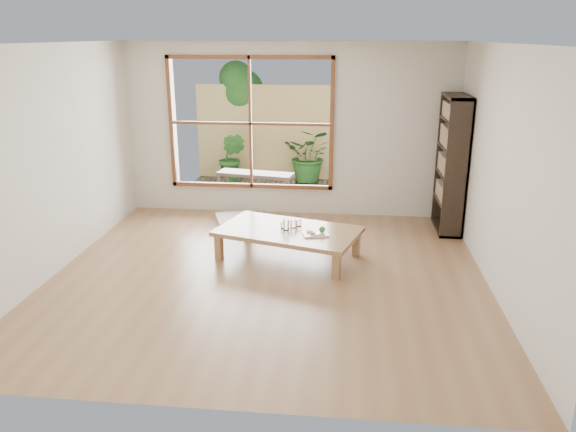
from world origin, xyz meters
name	(u,v)px	position (x,y,z in m)	size (l,w,h in m)	color
ground	(268,275)	(0.00, 0.00, 0.00)	(5.00, 5.00, 0.00)	#99744C
low_table	(288,233)	(0.17, 0.57, 0.33)	(1.92, 1.42, 0.37)	#AC8053
floor_cushion	(236,219)	(-0.75, 1.89, 0.04)	(0.57, 0.57, 0.08)	silver
bookshelf	(451,164)	(2.33, 1.90, 0.96)	(0.31, 0.86, 1.91)	black
glass_tall	(286,225)	(0.15, 0.54, 0.45)	(0.08, 0.08, 0.14)	silver
glass_mid	(293,224)	(0.23, 0.63, 0.43)	(0.08, 0.08, 0.11)	silver
glass_short	(299,223)	(0.29, 0.70, 0.42)	(0.07, 0.07, 0.09)	silver
glass_small	(283,225)	(0.10, 0.61, 0.41)	(0.06, 0.06, 0.08)	silver
food_tray	(317,233)	(0.54, 0.41, 0.40)	(0.35, 0.29, 0.10)	white
deck	(263,192)	(-0.60, 3.56, 0.00)	(2.80, 2.00, 0.05)	#3B322B
garden_bench	(255,176)	(-0.68, 3.25, 0.38)	(1.34, 0.60, 0.41)	black
bamboo_fence	(270,133)	(-0.60, 4.56, 0.90)	(2.80, 0.06, 1.80)	tan
shrub_right	(310,155)	(0.17, 4.36, 0.53)	(0.91, 0.79, 1.01)	#275820
shrub_left	(232,157)	(-1.28, 4.19, 0.49)	(0.51, 0.41, 0.93)	#275820
garden_tree	(237,92)	(-1.28, 4.86, 1.63)	(1.04, 0.85, 2.22)	#4C3D2D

